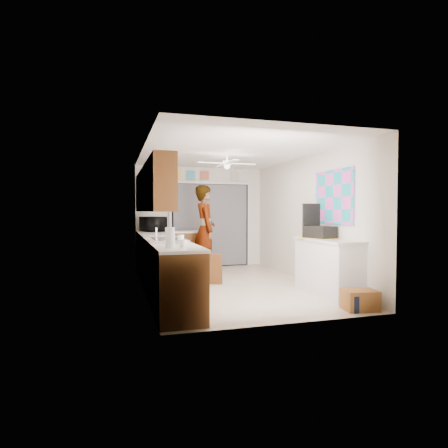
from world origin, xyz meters
TOP-DOWN VIEW (x-y plane):
  - floor at (0.00, 0.00)m, footprint 5.00×5.00m
  - ceiling at (0.00, 0.00)m, footprint 5.00×5.00m
  - wall_back at (0.00, 2.50)m, footprint 3.20×0.00m
  - wall_front at (0.00, -2.50)m, footprint 3.20×0.00m
  - wall_left at (-1.60, 0.00)m, footprint 0.00×5.00m
  - wall_right at (1.60, 0.00)m, footprint 0.00×5.00m
  - left_base_cabinets at (-1.30, 0.00)m, footprint 0.60×4.80m
  - left_countertop at (-1.29, 0.00)m, footprint 0.62×4.80m
  - upper_cabinets at (-1.44, 0.20)m, footprint 0.32×4.00m
  - sink_basin at (-1.29, -1.00)m, footprint 0.50×0.76m
  - faucet at (-1.48, -1.00)m, footprint 0.03×0.03m
  - peninsula_base at (-0.50, 2.00)m, footprint 1.00×0.60m
  - peninsula_top at (-0.50, 2.00)m, footprint 1.04×0.64m
  - back_opening_recess at (0.25, 2.47)m, footprint 2.00×0.06m
  - curtain_panel at (0.25, 2.43)m, footprint 1.90×0.03m
  - door_trim_left at (-0.77, 2.44)m, footprint 0.06×0.04m
  - door_trim_right at (1.27, 2.44)m, footprint 0.06×0.04m
  - door_trim_head at (0.25, 2.44)m, footprint 2.10×0.04m
  - header_frame_0 at (-0.60, 2.47)m, footprint 0.22×0.02m
  - header_frame_1 at (-0.25, 2.47)m, footprint 0.22×0.02m
  - header_frame_2 at (0.10, 2.47)m, footprint 0.22×0.02m
  - header_frame_4 at (0.90, 2.47)m, footprint 0.22×0.02m
  - route66_sign at (-0.95, 2.47)m, footprint 0.22×0.02m
  - right_counter_base at (1.35, -1.20)m, footprint 0.50×1.40m
  - right_counter_top at (1.34, -1.20)m, footprint 0.54×1.44m
  - abstract_painting at (1.58, -1.00)m, footprint 0.03×1.15m
  - ceiling_fan at (0.00, 0.20)m, footprint 1.14×1.14m
  - microwave at (-1.24, 1.91)m, footprint 0.61×0.72m
  - cup at (-1.24, -1.88)m, footprint 0.16×0.16m
  - jar_a at (-1.18, -1.41)m, footprint 0.12×0.12m
  - paper_towel_roll at (-1.42, -2.00)m, footprint 0.12×0.12m
  - suitcase at (1.32, -0.99)m, footprint 0.48×0.56m
  - suitcase_rim at (1.32, -0.99)m, footprint 0.59×0.68m
  - suitcase_lid at (1.32, -0.70)m, footprint 0.41×0.15m
  - cardboard_box at (1.25, -2.20)m, footprint 0.51×0.41m
  - navy_crate at (1.25, -2.20)m, footprint 0.39×0.33m
  - cabinet_door_panel at (-0.31, 0.16)m, footprint 0.43×0.30m
  - man at (-0.17, 1.30)m, footprint 0.51×0.74m
  - dog at (-0.43, 1.50)m, footprint 0.22×0.49m

SIDE VIEW (x-z plane):
  - floor at x=0.00m, z-range 0.00..0.00m
  - navy_crate at x=1.25m, z-range 0.00..0.23m
  - cardboard_box at x=1.25m, z-range 0.00..0.29m
  - dog at x=-0.43m, z-range 0.00..0.38m
  - cabinet_door_panel at x=-0.31m, z-range 0.00..0.59m
  - left_base_cabinets at x=-1.30m, z-range 0.00..0.90m
  - peninsula_base at x=-0.50m, z-range 0.00..0.90m
  - right_counter_base at x=1.35m, z-range 0.00..0.90m
  - left_countertop at x=-1.29m, z-range 0.90..0.94m
  - peninsula_top at x=-0.50m, z-range 0.90..0.94m
  - right_counter_top at x=1.34m, z-range 0.90..0.94m
  - suitcase_rim at x=1.32m, z-range 0.92..0.94m
  - sink_basin at x=-1.29m, z-range 0.92..0.98m
  - cup at x=-1.24m, z-range 0.94..1.04m
  - man at x=-0.17m, z-range 0.00..1.98m
  - jar_a at x=-1.18m, z-range 0.94..1.07m
  - suitcase at x=1.32m, z-range 0.94..1.15m
  - faucet at x=-1.48m, z-range 0.94..1.16m
  - back_opening_recess at x=0.25m, z-range 0.00..2.10m
  - door_trim_left at x=-0.77m, z-range 0.00..2.10m
  - door_trim_right at x=1.27m, z-range 0.00..2.10m
  - curtain_panel at x=0.25m, z-range 0.03..2.08m
  - paper_towel_roll at x=-1.42m, z-range 0.94..1.20m
  - microwave at x=-1.24m, z-range 0.94..1.28m
  - wall_back at x=0.00m, z-range -0.35..2.85m
  - wall_front at x=0.00m, z-range -0.35..2.85m
  - wall_left at x=-1.60m, z-range -1.25..3.75m
  - wall_right at x=1.60m, z-range -1.25..3.75m
  - suitcase_lid at x=1.32m, z-range 1.04..1.54m
  - abstract_painting at x=1.58m, z-range 1.17..2.12m
  - upper_cabinets at x=-1.44m, z-range 1.40..2.20m
  - door_trim_head at x=0.25m, z-range 2.09..2.15m
  - header_frame_0 at x=-0.60m, z-range 2.19..2.41m
  - header_frame_1 at x=-0.25m, z-range 2.19..2.41m
  - header_frame_2 at x=0.10m, z-range 2.19..2.41m
  - header_frame_4 at x=0.90m, z-range 2.19..2.41m
  - route66_sign at x=-0.95m, z-range 2.17..2.43m
  - ceiling_fan at x=0.00m, z-range 2.20..2.44m
  - ceiling at x=0.00m, z-range 2.50..2.50m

